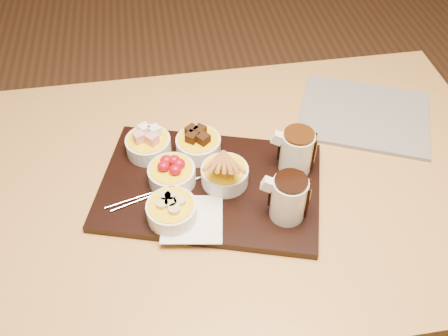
{
  "coord_description": "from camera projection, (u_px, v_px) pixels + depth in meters",
  "views": [
    {
      "loc": [
        -0.15,
        -0.71,
        1.56
      ],
      "look_at": [
        -0.04,
        -0.02,
        0.81
      ],
      "focal_mm": 40.0,
      "sensor_mm": 36.0,
      "label": 1
    }
  ],
  "objects": [
    {
      "name": "napkin",
      "position": [
        192.0,
        219.0,
        0.99
      ],
      "size": [
        0.14,
        0.14,
        0.0
      ],
      "primitive_type": "cube",
      "rotation": [
        0.0,
        0.0,
        -0.16
      ],
      "color": "white",
      "rests_on": "serving_board"
    },
    {
      "name": "bowl_bananas",
      "position": [
        172.0,
        211.0,
        0.98
      ],
      "size": [
        0.1,
        0.1,
        0.04
      ],
      "primitive_type": "cylinder",
      "color": "white",
      "rests_on": "serving_board"
    },
    {
      "name": "bowl_cake",
      "position": [
        198.0,
        146.0,
        1.11
      ],
      "size": [
        0.1,
        0.1,
        0.04
      ],
      "primitive_type": "cylinder",
      "color": "white",
      "rests_on": "serving_board"
    },
    {
      "name": "fondue_skewers",
      "position": [
        165.0,
        188.0,
        1.04
      ],
      "size": [
        0.1,
        0.26,
        0.01
      ],
      "primitive_type": null,
      "rotation": [
        0.0,
        0.0,
        -1.31
      ],
      "color": "silver",
      "rests_on": "serving_board"
    },
    {
      "name": "ground",
      "position": [
        236.0,
        330.0,
        1.64
      ],
      "size": [
        5.0,
        5.0,
        0.0
      ],
      "primitive_type": "plane",
      "color": "brown",
      "rests_on": "ground"
    },
    {
      "name": "bowl_strawberries",
      "position": [
        172.0,
        175.0,
        1.05
      ],
      "size": [
        0.1,
        0.1,
        0.04
      ],
      "primitive_type": "cylinder",
      "color": "white",
      "rests_on": "serving_board"
    },
    {
      "name": "pitcher_dark_chocolate",
      "position": [
        289.0,
        199.0,
        0.97
      ],
      "size": [
        0.09,
        0.09,
        0.1
      ],
      "primitive_type": "cylinder",
      "rotation": [
        0.0,
        0.0,
        -0.3
      ],
      "color": "silver",
      "rests_on": "serving_board"
    },
    {
      "name": "serving_board",
      "position": [
        210.0,
        186.0,
        1.06
      ],
      "size": [
        0.53,
        0.42,
        0.02
      ],
      "primitive_type": "cube",
      "rotation": [
        0.0,
        0.0,
        -0.3
      ],
      "color": "black",
      "rests_on": "dining_table"
    },
    {
      "name": "pitcher_milk_chocolate",
      "position": [
        297.0,
        152.0,
        1.05
      ],
      "size": [
        0.09,
        0.09,
        0.1
      ],
      "primitive_type": "cylinder",
      "rotation": [
        0.0,
        0.0,
        -0.3
      ],
      "color": "silver",
      "rests_on": "serving_board"
    },
    {
      "name": "bowl_marshmallows",
      "position": [
        149.0,
        145.0,
        1.11
      ],
      "size": [
        0.1,
        0.1,
        0.04
      ],
      "primitive_type": "cylinder",
      "color": "white",
      "rests_on": "serving_board"
    },
    {
      "name": "dining_table",
      "position": [
        240.0,
        206.0,
        1.16
      ],
      "size": [
        1.2,
        0.8,
        0.75
      ],
      "color": "tan",
      "rests_on": "ground"
    },
    {
      "name": "newspaper",
      "position": [
        364.0,
        115.0,
        1.23
      ],
      "size": [
        0.38,
        0.35,
        0.01
      ],
      "primitive_type": "cube",
      "rotation": [
        0.0,
        0.0,
        -0.41
      ],
      "color": "beige",
      "rests_on": "dining_table"
    },
    {
      "name": "bowl_biscotti",
      "position": [
        225.0,
        175.0,
        1.05
      ],
      "size": [
        0.1,
        0.1,
        0.04
      ],
      "primitive_type": "cylinder",
      "color": "white",
      "rests_on": "serving_board"
    }
  ]
}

